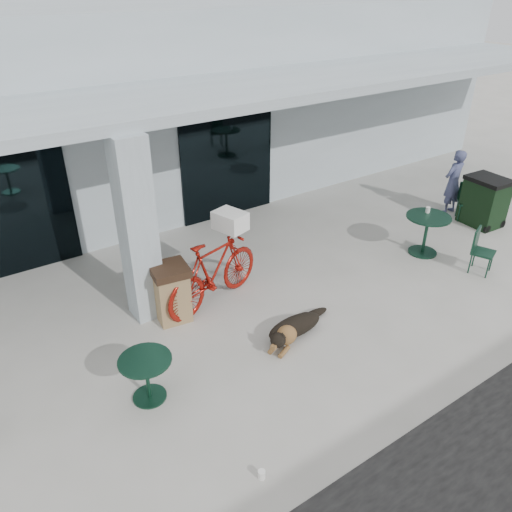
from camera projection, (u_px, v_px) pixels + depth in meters
ground at (299, 352)px, 7.70m from camera, size 80.00×80.00×0.00m
building at (94, 103)px, 12.70m from camera, size 22.00×7.00×4.50m
storefront_glass_right at (228, 161)px, 11.50m from camera, size 2.40×0.06×2.70m
column at (138, 232)px, 7.85m from camera, size 0.50×0.50×3.12m
overhang at (178, 98)px, 8.71m from camera, size 22.00×2.80×0.18m
bicycle at (214, 272)px, 8.56m from camera, size 2.22×1.17×1.28m
laundry_basket at (230, 221)px, 8.47m from camera, size 0.53×0.63×0.32m
dog at (295, 325)px, 7.98m from camera, size 1.20×0.83×0.38m
cup_near_dog at (262, 474)px, 5.75m from camera, size 0.09×0.09×0.11m
cafe_table_near at (147, 379)px, 6.72m from camera, size 0.82×0.82×0.67m
cafe_table_far at (425, 235)px, 10.26m from camera, size 1.10×1.10×0.84m
cafe_chair_far_a at (483, 252)px, 9.57m from camera, size 0.54×0.56×0.89m
cafe_chair_far_b at (467, 202)px, 11.70m from camera, size 0.58×0.58×0.87m
person at (453, 182)px, 11.87m from camera, size 0.58×0.39×1.57m
cup_on_table at (428, 210)px, 10.18m from camera, size 0.11×0.11×0.12m
trash_receptacle at (171, 293)px, 8.24m from camera, size 0.67×0.67×1.00m
wheeled_bin at (484, 201)px, 11.41m from camera, size 0.76×0.93×1.13m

